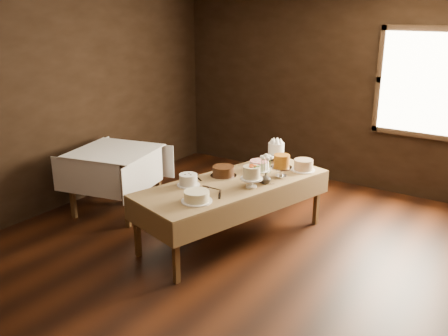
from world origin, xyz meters
TOP-DOWN VIEW (x-y plane):
  - floor at (0.00, 0.00)m, footprint 5.00×6.00m
  - wall_back at (0.00, 3.00)m, footprint 5.00×0.02m
  - wall_left at (-2.50, 0.00)m, footprint 0.02×6.00m
  - window at (1.30, 2.94)m, footprint 1.10×0.05m
  - display_table at (-0.06, 0.47)m, footprint 1.46×2.42m
  - side_table at (-1.76, 0.32)m, footprint 1.17×1.17m
  - cake_meringue at (-0.02, 1.39)m, footprint 0.27×0.27m
  - cake_speckled at (0.41, 1.27)m, footprint 0.30×0.30m
  - cake_lattice at (-0.03, 0.99)m, footprint 0.31×0.31m
  - cake_caramel at (0.31, 0.92)m, footprint 0.26×0.26m
  - cake_chocolate at (-0.26, 0.57)m, footprint 0.34×0.34m
  - cake_flowers at (0.19, 0.44)m, footprint 0.24×0.24m
  - cake_swirl at (-0.40, 0.10)m, footprint 0.26×0.26m
  - cake_cream at (-0.05, -0.21)m, footprint 0.32×0.32m
  - cake_server_a at (-0.09, 0.17)m, footprint 0.24×0.03m
  - cake_server_b at (0.07, 0.02)m, footprint 0.15×0.22m
  - cake_server_c at (-0.06, 0.78)m, footprint 0.08×0.24m
  - cake_server_d at (0.29, 0.64)m, footprint 0.23×0.10m
  - cake_server_e at (-0.43, 0.33)m, footprint 0.22×0.15m
  - flower_vase at (0.26, 0.63)m, footprint 0.16×0.16m
  - flower_bouquet at (0.26, 0.63)m, footprint 0.14×0.14m

SIDE VIEW (x-z plane):
  - floor at x=0.00m, z-range -0.01..0.01m
  - display_table at x=-0.06m, z-range 0.30..1.00m
  - cake_server_a at x=-0.09m, z-range 0.70..0.71m
  - cake_server_b at x=0.07m, z-range 0.70..0.71m
  - cake_server_c at x=-0.06m, z-range 0.70..0.71m
  - cake_server_d at x=0.29m, z-range 0.70..0.71m
  - cake_server_e at x=-0.43m, z-range 0.70..0.71m
  - side_table at x=-1.76m, z-range 0.31..1.14m
  - cake_lattice at x=-0.03m, z-range 0.70..0.80m
  - cake_cream at x=-0.05m, z-range 0.70..0.81m
  - cake_chocolate at x=-0.26m, z-range 0.70..0.82m
  - flower_vase at x=0.26m, z-range 0.70..0.82m
  - cake_swirl at x=-0.40m, z-range 0.70..0.82m
  - cake_speckled at x=0.41m, z-range 0.70..0.83m
  - cake_flowers at x=0.19m, z-range 0.68..0.93m
  - cake_meringue at x=-0.02m, z-range 0.69..0.94m
  - cake_caramel at x=0.31m, z-range 0.68..0.96m
  - flower_bouquet at x=0.26m, z-range 0.84..1.04m
  - wall_back at x=0.00m, z-range 0.00..2.80m
  - wall_left at x=-2.50m, z-range 0.00..2.80m
  - window at x=1.30m, z-range 0.95..2.25m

